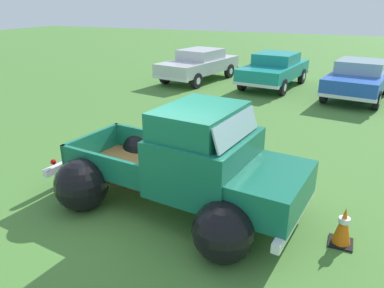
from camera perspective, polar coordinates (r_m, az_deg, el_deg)
ground_plane at (r=6.92m, az=-2.89°, el=-9.12°), size 80.00×80.00×0.00m
vintage_pickup_truck at (r=6.38m, az=-0.09°, el=-4.15°), size 4.81×3.20×1.96m
show_car_0 at (r=17.48m, az=1.09°, el=12.33°), size 2.71×4.76×1.43m
show_car_1 at (r=16.56m, az=12.66°, el=11.32°), size 2.47×4.48×1.43m
show_car_2 at (r=15.52m, az=24.43°, el=9.32°), size 2.58×4.45×1.43m
lane_cone_0 at (r=6.15m, az=22.39°, el=-11.71°), size 0.36×0.36×0.63m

